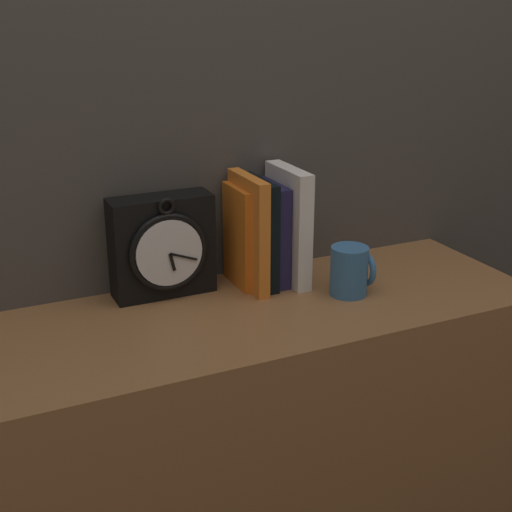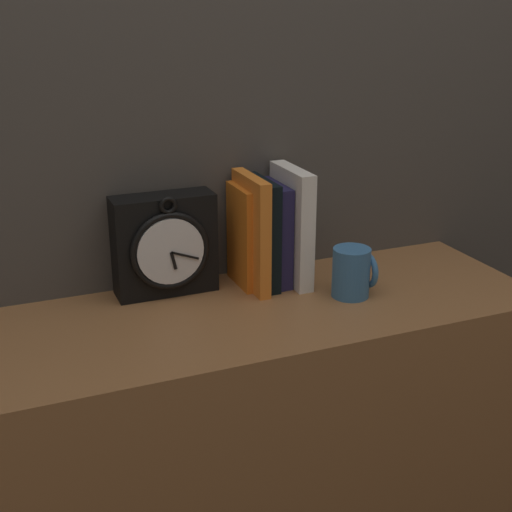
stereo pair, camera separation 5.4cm
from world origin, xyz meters
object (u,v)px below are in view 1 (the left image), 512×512
object	(u,v)px
clock	(163,247)
book_slot1_orange	(249,233)
book_slot0_orange	(237,237)
book_slot2_black	(259,232)
book_slot4_white	(288,225)
mug	(351,271)
book_slot3_navy	(271,233)

from	to	relation	value
clock	book_slot1_orange	xyz separation A→B (m)	(0.16, -0.03, 0.02)
book_slot0_orange	book_slot2_black	size ratio (longest dim) A/B	0.93
clock	book_slot2_black	distance (m)	0.19
clock	book_slot4_white	distance (m)	0.25
clock	book_slot0_orange	distance (m)	0.15
book_slot1_orange	book_slot2_black	xyz separation A→B (m)	(0.03, 0.01, -0.01)
book_slot2_black	mug	world-z (taller)	book_slot2_black
book_slot4_white	book_slot3_navy	bearing A→B (deg)	158.47
book_slot0_orange	mug	xyz separation A→B (m)	(0.18, -0.14, -0.05)
clock	book_slot3_navy	distance (m)	0.22
book_slot1_orange	book_slot2_black	distance (m)	0.03
book_slot4_white	clock	bearing A→B (deg)	172.10
clock	book_slot3_navy	xyz separation A→B (m)	(0.22, -0.02, 0.00)
clock	mug	world-z (taller)	clock
book_slot0_orange	book_slot3_navy	size ratio (longest dim) A/B	0.99
book_slot0_orange	book_slot1_orange	world-z (taller)	book_slot1_orange
book_slot1_orange	mug	bearing A→B (deg)	-35.91
book_slot0_orange	book_slot2_black	distance (m)	0.05
book_slot3_navy	book_slot0_orange	bearing A→B (deg)	174.81
book_slot3_navy	book_slot4_white	xyz separation A→B (m)	(0.03, -0.01, 0.02)
book_slot3_navy	mug	distance (m)	0.18
book_slot1_orange	book_slot4_white	xyz separation A→B (m)	(0.09, -0.00, 0.00)
clock	book_slot3_navy	bearing A→B (deg)	-5.83
book_slot3_navy	mug	world-z (taller)	book_slot3_navy
clock	book_slot2_black	size ratio (longest dim) A/B	0.94
book_slot2_black	book_slot4_white	distance (m)	0.06
book_slot3_navy	mug	size ratio (longest dim) A/B	2.09
clock	book_slot1_orange	size ratio (longest dim) A/B	0.90
book_slot1_orange	book_slot3_navy	xyz separation A→B (m)	(0.06, 0.01, -0.01)
book_slot1_orange	book_slot3_navy	distance (m)	0.06
book_slot3_navy	mug	xyz separation A→B (m)	(0.11, -0.13, -0.05)
book_slot4_white	mug	distance (m)	0.16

